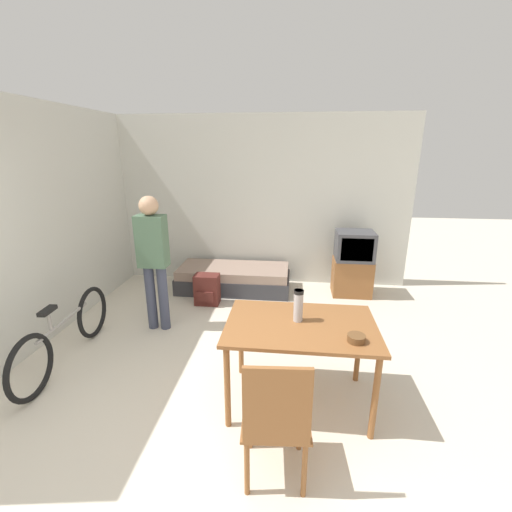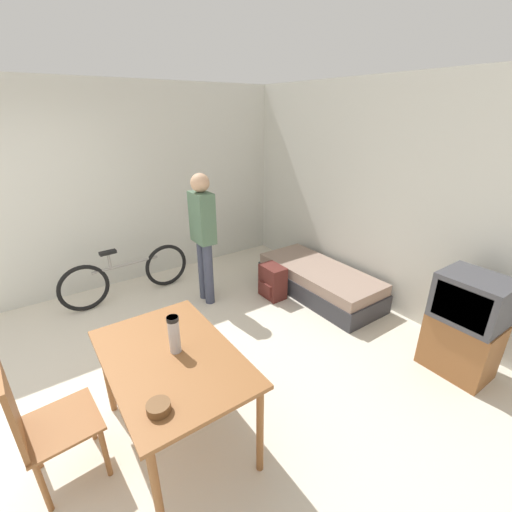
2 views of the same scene
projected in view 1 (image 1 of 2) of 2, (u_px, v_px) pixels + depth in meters
ground_plane at (178, 473)px, 2.39m from camera, size 20.00×20.00×0.00m
wall_back at (248, 202)px, 5.58m from camera, size 5.17×0.06×2.70m
wall_left at (47, 222)px, 4.00m from camera, size 0.06×4.76×2.70m
daybed at (234, 278)px, 5.48m from camera, size 1.77×0.76×0.38m
tv at (353, 263)px, 5.21m from camera, size 0.58×0.46×1.00m
dining_table at (301, 333)px, 2.88m from camera, size 1.25×0.83×0.77m
wooden_chair at (276, 417)px, 2.16m from camera, size 0.48×0.48×0.99m
bicycle at (66, 335)px, 3.56m from camera, size 0.15×1.70×0.71m
person_standing at (153, 254)px, 4.07m from camera, size 0.34×0.22×1.67m
thermos_flask at (298, 304)px, 2.86m from camera, size 0.08×0.08×0.28m
mate_bowl at (356, 338)px, 2.58m from camera, size 0.14×0.14×0.05m
backpack at (207, 289)px, 4.96m from camera, size 0.35×0.26×0.45m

